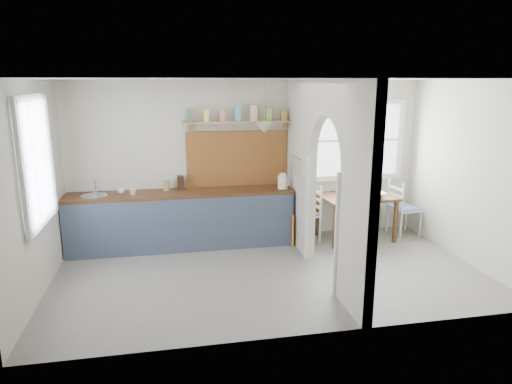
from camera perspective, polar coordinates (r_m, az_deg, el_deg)
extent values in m
cube|color=gray|center=(6.38, 1.80, -10.12)|extent=(5.80, 3.20, 0.01)
cube|color=beige|center=(5.84, 2.00, 13.93)|extent=(5.80, 3.20, 0.01)
cube|color=beige|center=(7.52, -0.82, 3.91)|extent=(5.80, 0.01, 2.60)
cube|color=beige|center=(4.48, 6.46, -2.92)|extent=(5.80, 0.01, 2.60)
cube|color=beige|center=(6.04, -25.99, 0.11)|extent=(0.01, 3.20, 2.60)
cube|color=beige|center=(7.19, 25.06, 2.17)|extent=(0.01, 3.20, 2.60)
cube|color=beige|center=(5.08, 12.67, -1.17)|extent=(0.12, 0.80, 2.60)
cube|color=beige|center=(7.10, 5.62, 3.27)|extent=(0.12, 1.20, 2.60)
cube|color=beige|center=(5.87, 9.16, 8.63)|extent=(0.12, 1.20, 1.05)
cube|color=#4C2C1B|center=(7.20, -9.27, -0.17)|extent=(3.50, 0.60, 0.05)
cube|color=#4C5671|center=(7.04, -9.05, -4.27)|extent=(3.50, 0.03, 0.85)
cube|color=#362418|center=(7.36, -9.16, -3.48)|extent=(3.46, 0.45, 0.85)
cylinder|color=#B7BCC7|center=(7.28, -19.56, -0.51)|extent=(0.40, 0.40, 0.02)
cube|color=brown|center=(7.45, -2.35, 4.20)|extent=(1.65, 0.03, 0.90)
cube|color=tan|center=(7.29, -2.29, 8.75)|extent=(1.75, 0.20, 0.03)
cube|color=#3A6049|center=(7.21, -8.24, 9.40)|extent=(0.09, 0.09, 0.18)
cube|color=#EEEE5B|center=(7.23, -6.25, 9.47)|extent=(0.09, 0.09, 0.18)
cube|color=#C76F5A|center=(7.25, -4.27, 9.53)|extent=(0.09, 0.09, 0.18)
cube|color=#4D9BB9|center=(7.28, -2.30, 9.57)|extent=(0.09, 0.09, 0.18)
cube|color=tan|center=(7.33, -0.35, 9.60)|extent=(0.09, 0.09, 0.18)
cube|color=#63923D|center=(7.38, 1.57, 9.63)|extent=(0.09, 0.09, 0.18)
cube|color=#9C6621|center=(7.43, 3.47, 9.64)|extent=(0.09, 0.09, 0.18)
cone|color=#EEE6C5|center=(7.03, 1.03, 8.00)|extent=(0.26, 0.26, 0.16)
cylinder|color=#B7BCC7|center=(6.96, 5.17, 4.32)|extent=(0.02, 0.50, 0.02)
imported|color=white|center=(7.15, -15.13, 0.03)|extent=(0.11, 0.11, 0.09)
imported|color=silver|center=(7.29, -16.48, 0.19)|extent=(0.14, 0.14, 0.09)
cube|color=#362418|center=(7.34, -9.39, 1.17)|extent=(0.11, 0.14, 0.22)
cylinder|color=#9D8C54|center=(7.30, -11.13, 0.80)|extent=(0.11, 0.11, 0.16)
cube|color=#AA185B|center=(7.31, 4.55, -4.71)|extent=(0.02, 0.03, 0.51)
cube|color=orange|center=(7.28, 4.63, -4.98)|extent=(0.02, 0.03, 0.53)
imported|color=white|center=(7.62, 14.60, -0.33)|extent=(0.39, 0.39, 0.08)
imported|color=gray|center=(7.45, 12.40, -0.51)|extent=(0.11, 0.11, 0.09)
cylinder|color=black|center=(7.55, 10.63, -0.53)|extent=(0.21, 0.21, 0.01)
imported|color=#574366|center=(7.87, 12.83, 0.51)|extent=(0.19, 0.19, 0.17)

